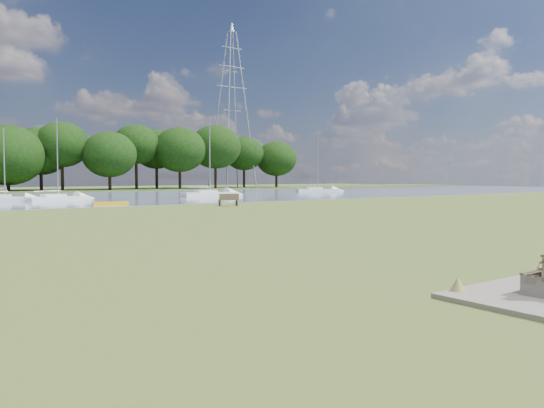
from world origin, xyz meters
TOP-DOWN VIEW (x-y plane):
  - ground at (0.00, 0.00)m, footprint 220.00×220.00m
  - river at (0.00, 42.00)m, footprint 220.00×40.00m
  - riverbank_bench at (11.93, 17.87)m, footprint 1.73×0.94m
  - kayak at (4.35, 24.00)m, footprint 2.90×1.21m
  - pylon at (45.13, 70.00)m, footprint 6.87×4.81m
  - sailboat_0 at (-1.66, 35.41)m, footprint 5.49×2.81m
  - sailboat_3 at (41.15, 40.15)m, footprint 6.49×4.15m
  - sailboat_4 at (19.99, 35.11)m, footprint 6.84×2.34m
  - sailboat_5 at (2.75, 34.13)m, footprint 6.00×2.83m

SIDE VIEW (x-z plane):
  - ground at x=0.00m, z-range 0.00..0.00m
  - river at x=0.00m, z-range -0.05..0.05m
  - kayak at x=4.35m, z-range 0.05..0.33m
  - sailboat_0 at x=-1.66m, z-range -2.95..3.87m
  - sailboat_5 at x=2.75m, z-range -3.48..4.41m
  - sailboat_3 at x=41.15m, z-range -3.56..4.58m
  - riverbank_bench at x=11.93m, z-range 0.00..1.02m
  - sailboat_4 at x=19.99m, z-range -4.14..5.19m
  - pylon at x=45.13m, z-range 3.99..36.29m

